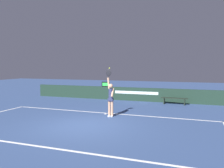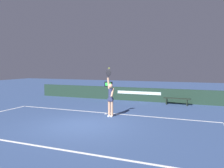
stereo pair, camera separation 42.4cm
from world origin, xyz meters
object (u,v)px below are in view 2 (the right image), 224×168
tennis_ball (109,68)px  courtside_bench_near (177,100)px  tennis_player (110,97)px  speed_display (108,84)px

tennis_ball → courtside_bench_near: 6.21m
tennis_player → speed_display: bearing=114.0°
tennis_ball → speed_display: bearing=113.3°
tennis_player → courtside_bench_near: (2.75, 4.90, -0.65)m
tennis_ball → courtside_bench_near: size_ratio=0.04×
tennis_player → courtside_bench_near: size_ratio=1.38×
tennis_player → tennis_ball: 1.50m
speed_display → tennis_ball: 6.57m
speed_display → tennis_player: (2.52, -5.66, -0.17)m
tennis_ball → tennis_player: bearing=97.7°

